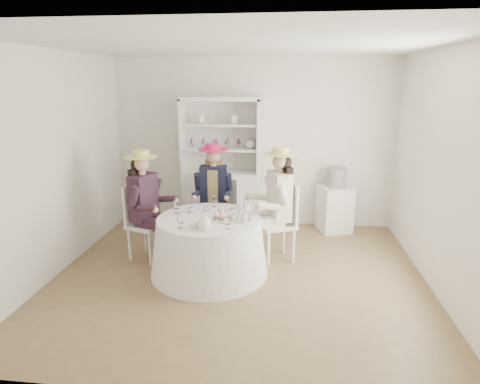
# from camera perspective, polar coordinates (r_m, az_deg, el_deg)

# --- Properties ---
(ground) EXTENTS (4.50, 4.50, 0.00)m
(ground) POSITION_cam_1_polar(r_m,az_deg,el_deg) (5.06, -0.13, -11.83)
(ground) COLOR brown
(ground) RESTS_ON ground
(ceiling) EXTENTS (4.50, 4.50, 0.00)m
(ceiling) POSITION_cam_1_polar(r_m,az_deg,el_deg) (4.52, -0.15, 20.26)
(ceiling) COLOR white
(ceiling) RESTS_ON wall_back
(wall_back) EXTENTS (4.50, 0.00, 4.50)m
(wall_back) POSITION_cam_1_polar(r_m,az_deg,el_deg) (6.56, 1.91, 6.94)
(wall_back) COLOR white
(wall_back) RESTS_ON ground
(wall_front) EXTENTS (4.50, 0.00, 4.50)m
(wall_front) POSITION_cam_1_polar(r_m,az_deg,el_deg) (2.71, -5.12, -5.67)
(wall_front) COLOR white
(wall_front) RESTS_ON ground
(wall_left) EXTENTS (0.00, 4.50, 4.50)m
(wall_left) POSITION_cam_1_polar(r_m,az_deg,el_deg) (5.35, -24.88, 3.55)
(wall_left) COLOR white
(wall_left) RESTS_ON ground
(wall_right) EXTENTS (0.00, 4.50, 4.50)m
(wall_right) POSITION_cam_1_polar(r_m,az_deg,el_deg) (4.89, 27.09, 2.27)
(wall_right) COLOR white
(wall_right) RESTS_ON ground
(tea_table) EXTENTS (1.46, 1.46, 0.72)m
(tea_table) POSITION_cam_1_polar(r_m,az_deg,el_deg) (5.02, -4.40, -7.60)
(tea_table) COLOR white
(tea_table) RESTS_ON ground
(hutch) EXTENTS (1.30, 0.61, 2.10)m
(hutch) POSITION_cam_1_polar(r_m,az_deg,el_deg) (6.51, -2.60, 1.43)
(hutch) COLOR silver
(hutch) RESTS_ON ground
(side_table) EXTENTS (0.58, 0.58, 0.72)m
(side_table) POSITION_cam_1_polar(r_m,az_deg,el_deg) (6.57, 13.30, -2.33)
(side_table) COLOR silver
(side_table) RESTS_ON ground
(hatbox) EXTENTS (0.39, 0.39, 0.31)m
(hatbox) POSITION_cam_1_polar(r_m,az_deg,el_deg) (6.44, 13.58, 2.03)
(hatbox) COLOR black
(hatbox) RESTS_ON side_table
(guest_left) EXTENTS (0.61, 0.56, 1.48)m
(guest_left) POSITION_cam_1_polar(r_m,az_deg,el_deg) (5.38, -13.34, -1.01)
(guest_left) COLOR silver
(guest_left) RESTS_ON ground
(guest_mid) EXTENTS (0.54, 0.56, 1.48)m
(guest_mid) POSITION_cam_1_polar(r_m,az_deg,el_deg) (5.77, -3.80, 0.51)
(guest_mid) COLOR silver
(guest_mid) RESTS_ON ground
(guest_right) EXTENTS (0.64, 0.58, 1.52)m
(guest_right) POSITION_cam_1_polar(r_m,az_deg,el_deg) (5.23, 5.34, -0.84)
(guest_right) COLOR silver
(guest_right) RESTS_ON ground
(spare_chair) EXTENTS (0.54, 0.54, 0.94)m
(spare_chair) POSITION_cam_1_polar(r_m,az_deg,el_deg) (6.11, -0.98, -1.85)
(spare_chair) COLOR silver
(spare_chair) RESTS_ON ground
(teacup_a) EXTENTS (0.10, 0.10, 0.06)m
(teacup_a) POSITION_cam_1_polar(r_m,az_deg,el_deg) (5.08, -6.97, -2.60)
(teacup_a) COLOR white
(teacup_a) RESTS_ON tea_table
(teacup_b) EXTENTS (0.09, 0.09, 0.07)m
(teacup_b) POSITION_cam_1_polar(r_m,az_deg,el_deg) (5.13, -4.73, -2.36)
(teacup_b) COLOR white
(teacup_b) RESTS_ON tea_table
(teacup_c) EXTENTS (0.09, 0.09, 0.07)m
(teacup_c) POSITION_cam_1_polar(r_m,az_deg,el_deg) (4.98, -1.19, -2.83)
(teacup_c) COLOR white
(teacup_c) RESTS_ON tea_table
(flower_bowl) EXTENTS (0.25, 0.25, 0.05)m
(flower_bowl) POSITION_cam_1_polar(r_m,az_deg,el_deg) (4.84, -1.95, -3.50)
(flower_bowl) COLOR white
(flower_bowl) RESTS_ON tea_table
(flower_arrangement) EXTENTS (0.17, 0.17, 0.06)m
(flower_arrangement) POSITION_cam_1_polar(r_m,az_deg,el_deg) (4.76, -2.55, -3.18)
(flower_arrangement) COLOR pink
(flower_arrangement) RESTS_ON tea_table
(table_teapot) EXTENTS (0.23, 0.16, 0.17)m
(table_teapot) POSITION_cam_1_polar(r_m,az_deg,el_deg) (4.48, -5.04, -4.52)
(table_teapot) COLOR white
(table_teapot) RESTS_ON tea_table
(sandwich_plate) EXTENTS (0.25, 0.25, 0.05)m
(sandwich_plate) POSITION_cam_1_polar(r_m,az_deg,el_deg) (4.58, -5.93, -4.88)
(sandwich_plate) COLOR white
(sandwich_plate) RESTS_ON tea_table
(cupcake_stand) EXTENTS (0.22, 0.22, 0.21)m
(cupcake_stand) POSITION_cam_1_polar(r_m,az_deg,el_deg) (4.74, 0.63, -3.27)
(cupcake_stand) COLOR white
(cupcake_stand) RESTS_ON tea_table
(stemware_set) EXTENTS (0.94, 0.91, 0.15)m
(stemware_set) POSITION_cam_1_polar(r_m,az_deg,el_deg) (4.87, -4.51, -2.84)
(stemware_set) COLOR white
(stemware_set) RESTS_ON tea_table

